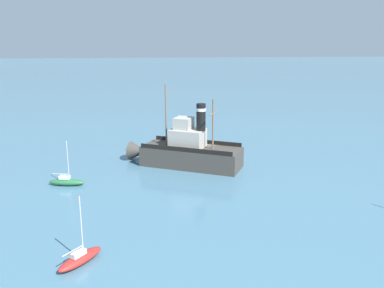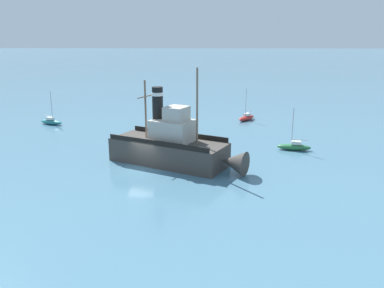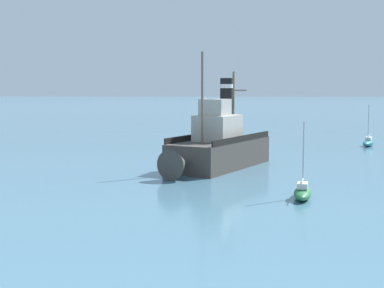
% 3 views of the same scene
% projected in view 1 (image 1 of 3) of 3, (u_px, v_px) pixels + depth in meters
% --- Properties ---
extents(ground_plane, '(600.00, 600.00, 0.00)m').
position_uv_depth(ground_plane, '(210.00, 161.00, 51.91)').
color(ground_plane, '#477289').
extents(old_tugboat, '(9.51, 14.37, 9.90)m').
position_uv_depth(old_tugboat, '(187.00, 151.00, 49.59)').
color(old_tugboat, '#423D38').
rests_on(old_tugboat, ground).
extents(sailboat_red, '(3.65, 3.24, 4.90)m').
position_uv_depth(sailboat_red, '(80.00, 258.00, 28.10)').
color(sailboat_red, '#B22823').
rests_on(sailboat_red, ground).
extents(sailboat_green, '(1.78, 3.94, 4.90)m').
position_uv_depth(sailboat_green, '(67.00, 181.00, 43.22)').
color(sailboat_green, '#286B3D').
rests_on(sailboat_green, ground).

